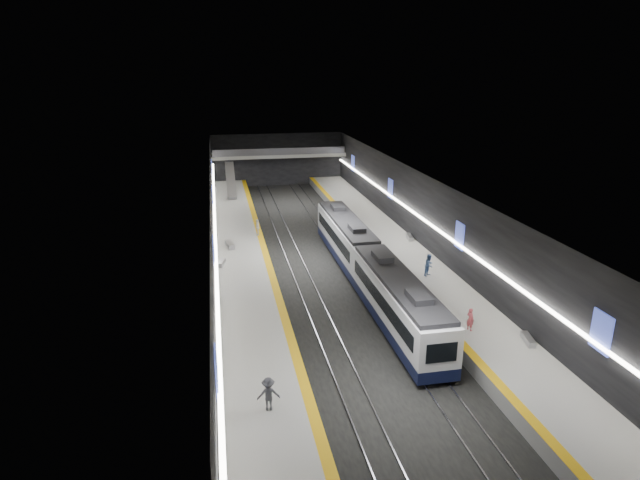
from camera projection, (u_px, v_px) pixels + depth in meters
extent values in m
plane|color=black|center=(322.00, 262.00, 50.85)|extent=(70.00, 70.00, 0.00)
cube|color=beige|center=(322.00, 179.00, 48.37)|extent=(20.00, 70.00, 0.04)
cube|color=black|center=(213.00, 228.00, 47.77)|extent=(0.04, 70.00, 8.00)
cube|color=black|center=(424.00, 216.00, 51.45)|extent=(0.04, 70.00, 8.00)
cube|color=black|center=(277.00, 160.00, 82.25)|extent=(20.00, 0.04, 8.00)
cube|color=slate|center=(242.00, 262.00, 49.32)|extent=(5.00, 70.00, 1.00)
cube|color=#999894|center=(242.00, 257.00, 49.16)|extent=(5.00, 70.00, 0.02)
cube|color=#E2A70B|center=(266.00, 255.00, 49.56)|extent=(0.60, 70.00, 0.02)
cube|color=slate|center=(397.00, 252.00, 52.07)|extent=(5.00, 70.00, 1.00)
cube|color=#999894|center=(398.00, 247.00, 51.92)|extent=(5.00, 70.00, 0.02)
cube|color=#E2A70B|center=(376.00, 248.00, 51.51)|extent=(0.60, 70.00, 0.02)
cube|color=gray|center=(288.00, 264.00, 50.24)|extent=(0.08, 70.00, 0.12)
cube|color=gray|center=(304.00, 263.00, 50.51)|extent=(0.08, 70.00, 0.12)
cube|color=gray|center=(340.00, 260.00, 51.16)|extent=(0.08, 70.00, 0.12)
cube|color=gray|center=(355.00, 259.00, 51.43)|extent=(0.08, 70.00, 0.12)
cube|color=#0E1333|center=(397.00, 319.00, 37.65)|extent=(2.65, 15.00, 0.80)
cube|color=white|center=(398.00, 298.00, 37.13)|extent=(2.65, 15.00, 2.50)
cube|color=black|center=(399.00, 279.00, 36.70)|extent=(2.44, 14.25, 0.30)
cube|color=black|center=(398.00, 297.00, 37.12)|extent=(2.69, 13.20, 1.00)
cube|color=black|center=(442.00, 353.00, 30.14)|extent=(1.85, 0.05, 1.20)
cube|color=#0E1333|center=(346.00, 251.00, 51.64)|extent=(2.65, 15.00, 0.80)
cube|color=white|center=(346.00, 234.00, 51.12)|extent=(2.65, 15.00, 2.50)
cube|color=black|center=(347.00, 220.00, 50.69)|extent=(2.44, 14.25, 0.30)
cube|color=black|center=(346.00, 234.00, 51.11)|extent=(2.69, 13.20, 1.00)
cube|color=black|center=(368.00, 262.00, 44.13)|extent=(1.85, 0.05, 1.20)
cube|color=#4455CD|center=(217.00, 372.00, 24.32)|extent=(0.10, 1.50, 2.20)
cube|color=#4455CD|center=(214.00, 251.00, 40.17)|extent=(0.10, 1.50, 2.20)
cube|color=#4455CD|center=(213.00, 196.00, 56.96)|extent=(0.10, 1.50, 2.20)
cube|color=#4455CD|center=(212.00, 168.00, 72.82)|extent=(0.10, 1.50, 2.20)
cube|color=#4455CD|center=(601.00, 332.00, 27.96)|extent=(0.10, 1.50, 2.20)
cube|color=#4455CD|center=(460.00, 236.00, 43.82)|extent=(0.10, 1.50, 2.20)
cube|color=#4455CD|center=(390.00, 189.00, 60.60)|extent=(0.10, 1.50, 2.20)
cube|color=#4455CD|center=(353.00, 163.00, 76.46)|extent=(0.10, 1.50, 2.20)
cube|color=white|center=(215.00, 230.00, 47.87)|extent=(0.25, 68.60, 0.12)
cube|color=white|center=(422.00, 218.00, 51.47)|extent=(0.25, 68.60, 0.12)
cube|color=gray|center=(279.00, 155.00, 80.08)|extent=(20.00, 3.00, 0.50)
cube|color=#47474C|center=(280.00, 152.00, 78.49)|extent=(19.60, 0.08, 1.00)
cube|color=#99999E|center=(231.00, 180.00, 72.82)|extent=(1.20, 7.50, 3.92)
cube|color=#99999E|center=(221.00, 263.00, 47.20)|extent=(0.83, 1.72, 0.41)
cube|color=#99999E|center=(230.00, 245.00, 51.81)|extent=(0.91, 2.08, 0.49)
cube|color=#99999E|center=(528.00, 340.00, 33.96)|extent=(0.79, 1.71, 0.40)
cube|color=#99999E|center=(410.00, 237.00, 54.20)|extent=(0.70, 1.72, 0.41)
imported|color=#B9454F|center=(470.00, 320.00, 35.34)|extent=(0.55, 0.67, 1.58)
imported|color=#466599|center=(429.00, 265.00, 44.55)|extent=(1.16, 1.13, 1.88)
imported|color=silver|center=(258.00, 227.00, 55.21)|extent=(0.60, 1.06, 1.71)
imported|color=#3A3C41|center=(268.00, 394.00, 27.11)|extent=(1.19, 0.71, 1.81)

